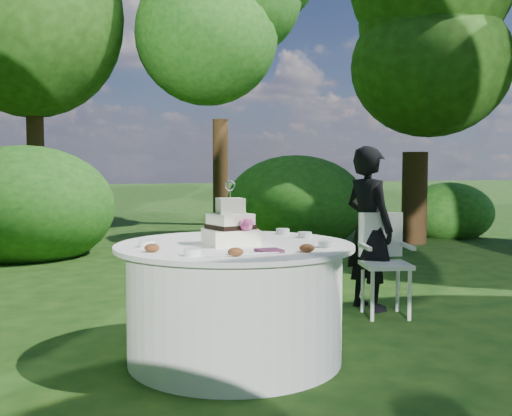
# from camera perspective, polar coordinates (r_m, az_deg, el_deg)

# --- Properties ---
(ground) EXTENTS (80.00, 80.00, 0.00)m
(ground) POSITION_cam_1_polar(r_m,az_deg,el_deg) (4.09, -2.02, -14.16)
(ground) COLOR black
(ground) RESTS_ON ground
(napkins) EXTENTS (0.14, 0.14, 0.02)m
(napkins) POSITION_cam_1_polar(r_m,az_deg,el_deg) (3.53, 1.26, -4.09)
(napkins) COLOR #431D35
(napkins) RESTS_ON table
(feather_plume) EXTENTS (0.48, 0.07, 0.01)m
(feather_plume) POSITION_cam_1_polar(r_m,az_deg,el_deg) (3.41, -1.23, -4.42)
(feather_plume) COLOR white
(feather_plume) RESTS_ON table
(guest) EXTENTS (0.45, 0.59, 1.45)m
(guest) POSITION_cam_1_polar(r_m,az_deg,el_deg) (5.42, 10.70, -1.88)
(guest) COLOR black
(guest) RESTS_ON ground
(table) EXTENTS (1.56, 1.56, 0.77)m
(table) POSITION_cam_1_polar(r_m,az_deg,el_deg) (3.99, -2.03, -8.85)
(table) COLOR white
(table) RESTS_ON ground
(cake) EXTENTS (0.31, 0.32, 0.42)m
(cake) POSITION_cam_1_polar(r_m,az_deg,el_deg) (3.87, -2.42, -1.82)
(cake) COLOR white
(cake) RESTS_ON table
(chair) EXTENTS (0.48, 0.48, 0.87)m
(chair) POSITION_cam_1_polar(r_m,az_deg,el_deg) (5.26, 12.05, -4.40)
(chair) COLOR white
(chair) RESTS_ON ground
(votives) EXTENTS (1.24, 0.91, 0.04)m
(votives) POSITION_cam_1_polar(r_m,az_deg,el_deg) (3.92, -0.18, -3.11)
(votives) COLOR silver
(votives) RESTS_ON table
(petal_cups) EXTENTS (0.99, 1.09, 0.05)m
(petal_cups) POSITION_cam_1_polar(r_m,az_deg,el_deg) (3.73, -1.72, -3.41)
(petal_cups) COLOR #562D16
(petal_cups) RESTS_ON table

